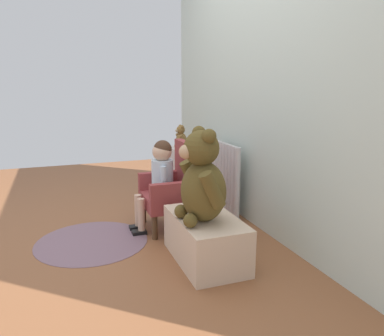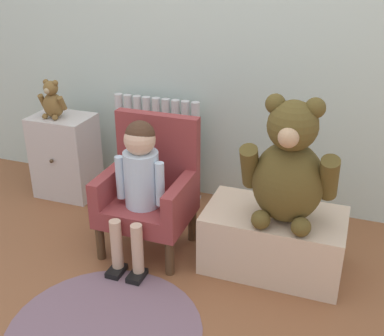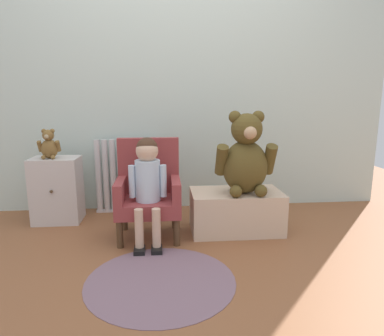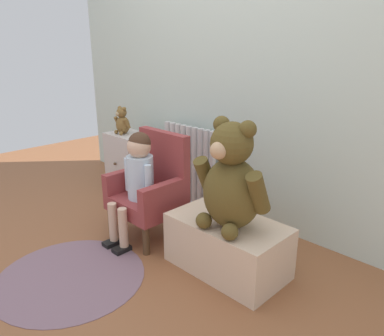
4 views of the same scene
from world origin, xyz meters
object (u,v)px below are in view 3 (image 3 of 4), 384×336
Objects in this scene: large_teddy_bear at (246,158)px; child_figure at (148,175)px; radiator at (128,176)px; low_bench at (236,211)px; floor_rug at (161,280)px; child_armchair at (149,191)px; small_teddy_bear at (49,146)px; small_dresser at (57,190)px.

child_figure is at bearing -172.82° from large_teddy_bear.
radiator is 0.88× the size of child_figure.
radiator reaches higher than low_bench.
radiator is 1.27m from floor_rug.
child_figure reaches higher than child_armchair.
child_figure is (-0.00, -0.11, 0.14)m from child_armchair.
radiator is 0.68m from small_teddy_bear.
child_figure is at bearing -90.00° from child_armchair.
small_dresser is at bearing 166.52° from low_bench.
floor_rug is (0.84, -0.98, -0.61)m from small_teddy_bear.
large_teddy_bear is (0.69, 0.09, 0.09)m from child_figure.
large_teddy_bear is 2.57× the size of small_teddy_bear.
low_bench is at bearing 11.68° from child_figure.
child_armchair is 0.96× the size of child_figure.
child_armchair reaches higher than floor_rug.
child_figure is 0.70m from large_teddy_bear.
child_figure is 0.88× the size of floor_rug.
child_armchair is 0.66m from low_bench.
radiator is 1.08m from large_teddy_bear.
floor_rug is at bearing -51.03° from small_dresser.
low_bench is (1.37, -0.33, -0.11)m from small_dresser.
small_teddy_bear is 1.43m from floor_rug.
small_teddy_bear is (-1.45, 0.34, 0.06)m from large_teddy_bear.
small_teddy_bear is at bearing 130.67° from floor_rug.
child_figure is 0.89m from small_teddy_bear.
small_dresser is 0.78× the size of low_bench.
child_figure is 0.72m from low_bench.
large_teddy_bear is at bearing -32.65° from radiator.
radiator is at bearing 148.01° from low_bench.
small_teddy_bear reaches higher than small_dresser.
low_bench is at bearing -31.99° from radiator.
child_figure is at bearing -29.50° from small_teddy_bear.
low_bench is at bearing 50.58° from floor_rug.
radiator is at bearing 21.61° from small_teddy_bear.
large_teddy_bear reaches higher than small_dresser.
large_teddy_bear is (1.42, -0.37, 0.30)m from small_dresser.
large_teddy_bear is at bearing 7.18° from child_figure.
small_teddy_bear is at bearing -127.49° from small_dresser.
large_teddy_bear reaches higher than child_figure.
child_figure reaches higher than small_dresser.
small_teddy_bear is 0.28× the size of floor_rug.
child_armchair is at bearing 177.87° from large_teddy_bear.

